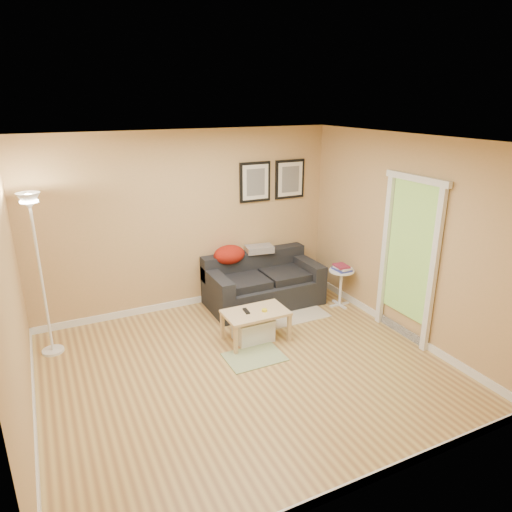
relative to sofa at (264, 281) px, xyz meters
name	(u,v)px	position (x,y,z in m)	size (l,w,h in m)	color
floor	(245,369)	(-1.01, -1.53, -0.38)	(4.50, 4.50, 0.00)	tan
ceiling	(243,141)	(-1.01, -1.53, 2.23)	(4.50, 4.50, 0.00)	white
wall_back	(187,222)	(-1.01, 0.47, 0.92)	(4.50, 4.50, 0.00)	tan
wall_front	(361,351)	(-1.01, -3.53, 0.92)	(4.50, 4.50, 0.00)	tan
wall_left	(12,303)	(-3.26, -1.53, 0.92)	(4.00, 4.00, 0.00)	tan
wall_right	(404,238)	(1.24, -1.53, 0.92)	(4.00, 4.00, 0.00)	tan
baseboard_back	(191,301)	(-1.01, 0.46, -0.33)	(4.50, 0.02, 0.10)	white
baseboard_front	(349,487)	(-1.01, -3.52, -0.33)	(4.50, 0.02, 0.10)	white
baseboard_left	(35,420)	(-3.25, -1.53, -0.33)	(0.02, 4.00, 0.10)	white
baseboard_right	(394,326)	(1.23, -1.53, -0.33)	(0.02, 4.00, 0.10)	white
sofa	(264,281)	(0.00, 0.00, 0.00)	(1.70, 0.90, 0.75)	black
red_throw	(229,255)	(-0.44, 0.29, 0.40)	(0.48, 0.36, 0.28)	#A3240F
plaid_throw	(259,249)	(0.07, 0.31, 0.41)	(0.42, 0.26, 0.10)	tan
framed_print_left	(255,182)	(0.07, 0.45, 1.43)	(0.50, 0.04, 0.60)	black
framed_print_right	(290,179)	(0.67, 0.45, 1.43)	(0.50, 0.04, 0.60)	black
area_rug	(280,313)	(0.06, -0.42, -0.37)	(1.25, 0.85, 0.01)	beige
green_runner	(254,357)	(-0.81, -1.35, -0.37)	(0.70, 0.50, 0.01)	#668C4C
coffee_table	(256,326)	(-0.60, -0.97, -0.17)	(0.82, 0.50, 0.41)	tan
remote_control	(246,311)	(-0.71, -0.92, 0.04)	(0.05, 0.16, 0.02)	black
tape_roll	(264,310)	(-0.50, -1.01, 0.05)	(0.07, 0.07, 0.03)	yellow
storage_bin	(253,329)	(-0.63, -0.95, -0.22)	(0.50, 0.36, 0.30)	white
side_table	(341,288)	(1.01, -0.57, -0.09)	(0.38, 0.38, 0.57)	white
book_stack	(342,267)	(1.01, -0.57, 0.24)	(0.20, 0.26, 0.08)	#2F388E
floor_lamp	(42,281)	(-3.01, -0.14, 0.58)	(0.26, 0.26, 2.02)	white
doorway	(407,262)	(1.19, -1.68, 0.65)	(0.12, 1.01, 2.13)	white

